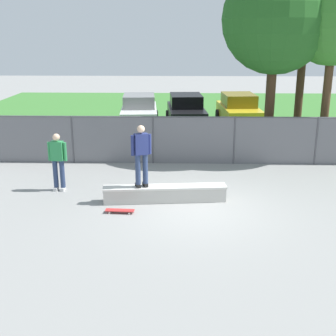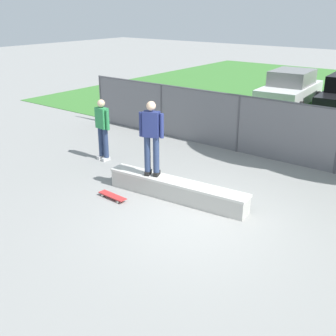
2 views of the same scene
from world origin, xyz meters
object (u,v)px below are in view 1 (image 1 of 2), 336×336
car_white (139,111)px  car_black (186,110)px  concrete_ledge (165,194)px  tree_far (335,16)px  skateboard (120,210)px  tree_near_right (275,6)px  tree_near_left (276,20)px  bystander (58,159)px  skateboarder (141,153)px  car_yellow (239,109)px

car_white → car_black: same height
concrete_ledge → tree_far: 9.48m
skateboard → tree_near_right: 10.61m
tree_near_left → bystander: bearing=-149.2°
concrete_ledge → car_black: 11.02m
skateboarder → tree_near_left: size_ratio=0.25×
concrete_ledge → tree_far: tree_far is taller
skateboarder → car_yellow: skateboarder is taller
car_black → bystander: bearing=-112.1°
tree_near_right → car_black: (-3.36, 4.71, -4.91)m
skateboard → tree_near_right: size_ratio=0.11×
tree_near_right → car_white: tree_near_right is taller
tree_near_right → tree_far: (1.97, -1.13, -0.39)m
concrete_ledge → skateboard: size_ratio=4.48×
tree_far → car_yellow: (-2.52, 6.18, -4.51)m
skateboarder → car_white: skateboarder is taller
tree_near_right → car_yellow: bearing=96.2°
skateboarder → tree_near_right: size_ratio=0.24×
skateboarder → car_yellow: 12.20m
skateboarder → tree_near_left: 8.00m
skateboarder → car_yellow: size_ratio=0.42×
car_black → tree_near_right: bearing=-54.4°
tree_near_left → tree_far: tree_near_left is taller
skateboard → bystander: bearing=139.8°
skateboarder → car_black: skateboarder is taller
concrete_ledge → bystander: 3.54m
concrete_ledge → bystander: size_ratio=2.00×
car_white → car_black: (2.46, 0.17, 0.00)m
skateboard → tree_near_right: tree_near_right is taller
car_yellow → tree_near_right: bearing=-83.8°
skateboard → car_yellow: size_ratio=0.19×
car_white → car_black: 2.47m
car_white → tree_near_right: bearing=-37.9°
skateboarder → car_yellow: (4.24, 11.42, -0.64)m
car_white → car_yellow: size_ratio=1.00×
concrete_ledge → car_yellow: 11.89m
car_black → bystander: 10.91m
skateboarder → skateboard: skateboarder is taller
concrete_ledge → bystander: bearing=165.3°
concrete_ledge → skateboarder: (-0.66, -0.09, 1.24)m
concrete_ledge → car_black: bearing=86.0°
skateboarder → tree_far: tree_far is taller
tree_near_right → car_yellow: (-0.55, 5.05, -4.91)m
skateboarder → car_white: 10.97m
skateboarder → car_white: size_ratio=0.42×
skateboard → tree_near_right: (5.34, 7.20, 5.67)m
tree_far → car_black: (-5.34, 5.83, -4.51)m
skateboard → car_white: size_ratio=0.19×
skateboard → car_white: bearing=92.4°
tree_near_left → skateboard: bearing=-130.1°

